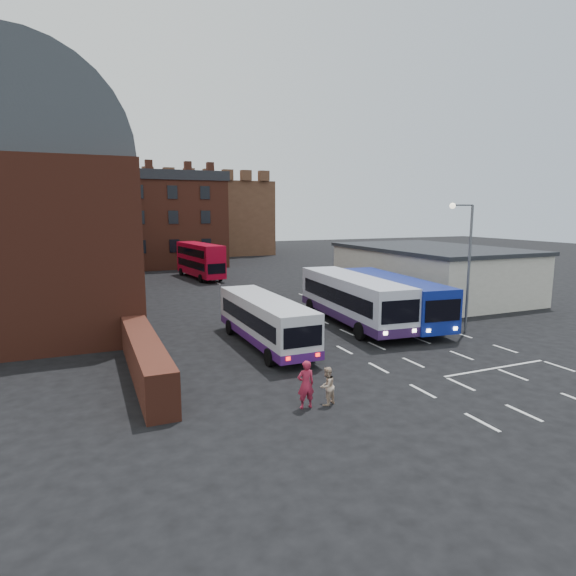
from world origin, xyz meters
name	(u,v)px	position (x,y,z in m)	size (l,w,h in m)	color
ground	(369,363)	(0.00, 0.00, 0.00)	(180.00, 180.00, 0.00)	black
railway_station	(34,206)	(-15.50, 21.00, 7.64)	(12.00, 28.00, 16.00)	#602B1E
forecourt_wall	(145,359)	(-10.20, 2.00, 0.90)	(1.20, 10.00, 1.80)	#602B1E
cream_building	(429,271)	(15.00, 14.00, 2.16)	(10.40, 16.40, 4.25)	beige
brick_terrace	(135,225)	(-6.00, 46.00, 5.50)	(22.00, 10.00, 11.00)	brown
castle_keep	(194,218)	(6.00, 66.00, 6.00)	(22.00, 22.00, 12.00)	brown
bus_white_outbound	(265,318)	(-3.56, 4.85, 1.55)	(2.48, 9.62, 2.62)	silver
bus_white_inbound	(352,296)	(3.37, 7.31, 1.84)	(3.57, 11.62, 3.12)	silver
bus_blue	(392,296)	(6.00, 6.71, 1.78)	(3.67, 11.25, 3.01)	navy
bus_red_double	(200,260)	(-0.80, 32.37, 2.01)	(3.31, 9.65, 3.78)	#AE051F
street_lamp	(466,256)	(8.33, 2.82, 4.67)	(1.57, 0.44, 7.74)	#5B5E65
pedestrian_red	(306,384)	(-5.12, -3.64, 0.92)	(0.67, 0.44, 1.84)	#A01E38
pedestrian_beige	(327,386)	(-4.25, -3.68, 0.74)	(0.72, 0.56, 1.48)	beige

